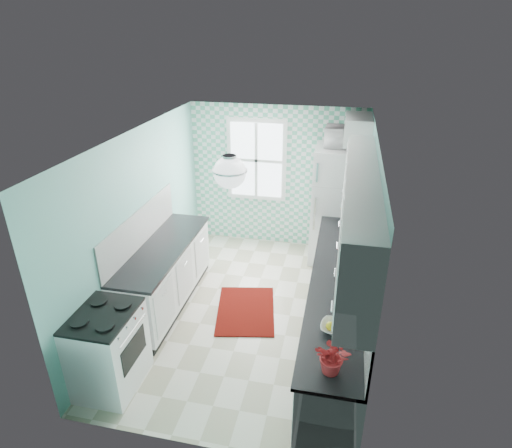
% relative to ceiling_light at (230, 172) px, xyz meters
% --- Properties ---
extents(floor, '(3.00, 4.40, 0.02)m').
position_rel_ceiling_light_xyz_m(floor, '(0.00, 0.80, -2.33)').
color(floor, silver).
rests_on(floor, ground).
extents(ceiling, '(3.00, 4.40, 0.02)m').
position_rel_ceiling_light_xyz_m(ceiling, '(0.00, 0.80, 0.19)').
color(ceiling, white).
rests_on(ceiling, wall_back).
extents(wall_back, '(3.00, 0.02, 2.50)m').
position_rel_ceiling_light_xyz_m(wall_back, '(0.00, 3.01, -1.07)').
color(wall_back, '#72BCB0').
rests_on(wall_back, floor).
extents(wall_front, '(3.00, 0.02, 2.50)m').
position_rel_ceiling_light_xyz_m(wall_front, '(0.00, -1.41, -1.07)').
color(wall_front, '#72BCB0').
rests_on(wall_front, floor).
extents(wall_left, '(0.02, 4.40, 2.50)m').
position_rel_ceiling_light_xyz_m(wall_left, '(-1.51, 0.80, -1.07)').
color(wall_left, '#72BCB0').
rests_on(wall_left, floor).
extents(wall_right, '(0.02, 4.40, 2.50)m').
position_rel_ceiling_light_xyz_m(wall_right, '(1.51, 0.80, -1.07)').
color(wall_right, '#72BCB0').
rests_on(wall_right, floor).
extents(accent_wall, '(3.00, 0.01, 2.50)m').
position_rel_ceiling_light_xyz_m(accent_wall, '(0.00, 2.99, -1.07)').
color(accent_wall, '#5BBC97').
rests_on(accent_wall, wall_back).
extents(window, '(1.04, 0.05, 1.44)m').
position_rel_ceiling_light_xyz_m(window, '(-0.35, 2.96, -0.77)').
color(window, white).
rests_on(window, wall_back).
extents(backsplash_right, '(0.02, 3.60, 0.51)m').
position_rel_ceiling_light_xyz_m(backsplash_right, '(1.49, 0.40, -1.13)').
color(backsplash_right, white).
rests_on(backsplash_right, wall_right).
extents(backsplash_left, '(0.02, 2.15, 0.51)m').
position_rel_ceiling_light_xyz_m(backsplash_left, '(-1.49, 0.73, -1.13)').
color(backsplash_left, white).
rests_on(backsplash_left, wall_left).
extents(upper_cabinets_right, '(0.33, 3.20, 0.90)m').
position_rel_ceiling_light_xyz_m(upper_cabinets_right, '(1.33, 0.20, -0.42)').
color(upper_cabinets_right, white).
rests_on(upper_cabinets_right, wall_right).
extents(upper_cabinet_fridge, '(0.40, 0.74, 0.40)m').
position_rel_ceiling_light_xyz_m(upper_cabinet_fridge, '(1.30, 2.63, -0.07)').
color(upper_cabinet_fridge, white).
rests_on(upper_cabinet_fridge, wall_right).
extents(ceiling_light, '(0.34, 0.34, 0.35)m').
position_rel_ceiling_light_xyz_m(ceiling_light, '(0.00, 0.00, 0.00)').
color(ceiling_light, silver).
rests_on(ceiling_light, ceiling).
extents(base_cabinets_right, '(0.60, 3.60, 0.90)m').
position_rel_ceiling_light_xyz_m(base_cabinets_right, '(1.20, 0.40, -1.87)').
color(base_cabinets_right, white).
rests_on(base_cabinets_right, floor).
extents(countertop_right, '(0.63, 3.60, 0.04)m').
position_rel_ceiling_light_xyz_m(countertop_right, '(1.19, 0.40, -1.40)').
color(countertop_right, black).
rests_on(countertop_right, base_cabinets_right).
extents(base_cabinets_left, '(0.60, 2.15, 0.90)m').
position_rel_ceiling_light_xyz_m(base_cabinets_left, '(-1.20, 0.73, -1.87)').
color(base_cabinets_left, white).
rests_on(base_cabinets_left, floor).
extents(countertop_left, '(0.63, 2.15, 0.04)m').
position_rel_ceiling_light_xyz_m(countertop_left, '(-1.19, 0.73, -1.40)').
color(countertop_left, black).
rests_on(countertop_left, base_cabinets_left).
extents(fridge, '(0.85, 0.84, 1.95)m').
position_rel_ceiling_light_xyz_m(fridge, '(1.11, 2.60, -1.35)').
color(fridge, white).
rests_on(fridge, floor).
extents(stove, '(0.62, 0.78, 0.94)m').
position_rel_ceiling_light_xyz_m(stove, '(-1.20, -0.83, -1.83)').
color(stove, silver).
rests_on(stove, floor).
extents(sink, '(0.46, 0.38, 0.53)m').
position_rel_ceiling_light_xyz_m(sink, '(1.20, 1.19, -1.39)').
color(sink, silver).
rests_on(sink, countertop_right).
extents(rug, '(1.00, 1.26, 0.02)m').
position_rel_ceiling_light_xyz_m(rug, '(-0.04, 0.78, -2.32)').
color(rug, maroon).
rests_on(rug, floor).
extents(dish_towel, '(0.07, 0.23, 0.35)m').
position_rel_ceiling_light_xyz_m(dish_towel, '(0.89, 1.69, -1.84)').
color(dish_towel, '#66A7A4').
rests_on(dish_towel, base_cabinets_right).
extents(fruit_bowl, '(0.32, 0.32, 0.07)m').
position_rel_ceiling_light_xyz_m(fruit_bowl, '(1.20, -0.57, -1.35)').
color(fruit_bowl, white).
rests_on(fruit_bowl, countertop_right).
extents(potted_plant, '(0.34, 0.31, 0.34)m').
position_rel_ceiling_light_xyz_m(potted_plant, '(1.20, -1.14, -1.21)').
color(potted_plant, '#B20820').
rests_on(potted_plant, countertop_right).
extents(soap_bottle, '(0.08, 0.08, 0.17)m').
position_rel_ceiling_light_xyz_m(soap_bottle, '(1.25, 1.65, -1.30)').
color(soap_bottle, '#8AA1AD').
rests_on(soap_bottle, countertop_right).
extents(microwave, '(0.60, 0.43, 0.32)m').
position_rel_ceiling_light_xyz_m(microwave, '(1.11, 2.60, -0.21)').
color(microwave, silver).
rests_on(microwave, fridge).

